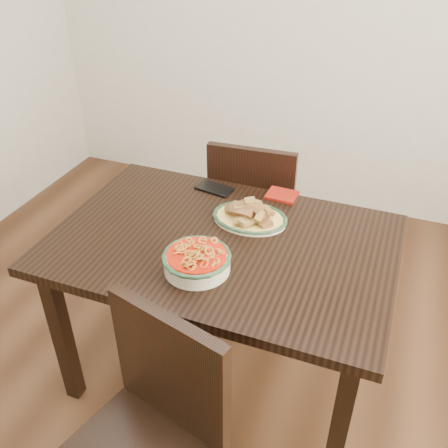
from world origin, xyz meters
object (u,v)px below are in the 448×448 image
(chair_near, at_px, (150,430))
(noodle_bowl, at_px, (197,259))
(chair_far, at_px, (255,210))
(dining_table, at_px, (222,258))
(fish_plate, at_px, (250,211))
(smartphone, at_px, (215,189))

(chair_near, relative_size, noodle_bowl, 3.65)
(chair_far, height_order, noodle_bowl, chair_far)
(chair_far, bearing_deg, noodle_bowl, 89.54)
(dining_table, bearing_deg, noodle_bowl, -95.22)
(chair_near, xyz_separation_m, noodle_bowl, (-0.05, 0.48, 0.29))
(fish_plate, relative_size, smartphone, 1.84)
(dining_table, xyz_separation_m, smartphone, (-0.17, 0.34, 0.09))
(smartphone, bearing_deg, noodle_bowl, -64.08)
(dining_table, bearing_deg, fish_plate, 71.62)
(chair_far, bearing_deg, smartphone, 66.24)
(dining_table, relative_size, chair_far, 1.46)
(smartphone, bearing_deg, fish_plate, -28.34)
(chair_near, xyz_separation_m, smartphone, (-0.20, 1.02, 0.26))
(chair_near, height_order, fish_plate, chair_near)
(dining_table, height_order, fish_plate, fish_plate)
(noodle_bowl, bearing_deg, dining_table, 84.78)
(chair_near, height_order, smartphone, chair_near)
(fish_plate, bearing_deg, smartphone, 141.52)
(chair_far, bearing_deg, chair_near, 90.31)
(dining_table, distance_m, chair_near, 0.69)
(dining_table, relative_size, chair_near, 1.46)
(noodle_bowl, height_order, smartphone, noodle_bowl)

